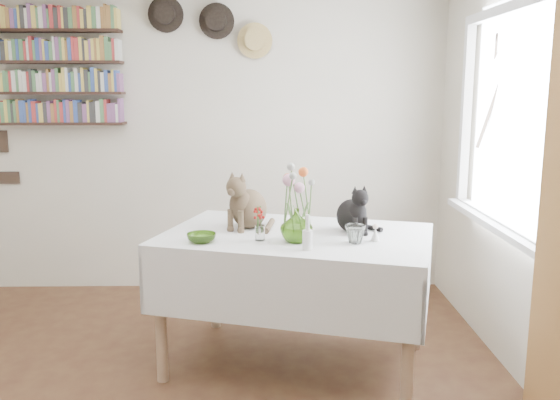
{
  "coord_description": "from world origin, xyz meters",
  "views": [
    {
      "loc": [
        0.57,
        -2.65,
        1.67
      ],
      "look_at": [
        0.62,
        0.66,
        1.05
      ],
      "focal_mm": 38.0,
      "sensor_mm": 36.0,
      "label": 1
    }
  ],
  "objects_px": {
    "dining_table": "(296,267)",
    "bookshelf_unit": "(59,67)",
    "tabby_cat": "(249,198)",
    "black_cat": "(352,207)",
    "flower_vase": "(297,225)"
  },
  "relations": [
    {
      "from": "dining_table",
      "to": "black_cat",
      "type": "relative_size",
      "value": 5.92
    },
    {
      "from": "tabby_cat",
      "to": "flower_vase",
      "type": "height_order",
      "value": "tabby_cat"
    },
    {
      "from": "tabby_cat",
      "to": "flower_vase",
      "type": "distance_m",
      "value": 0.47
    },
    {
      "from": "black_cat",
      "to": "bookshelf_unit",
      "type": "relative_size",
      "value": 0.3
    },
    {
      "from": "black_cat",
      "to": "tabby_cat",
      "type": "bearing_deg",
      "value": 151.35
    },
    {
      "from": "tabby_cat",
      "to": "bookshelf_unit",
      "type": "xyz_separation_m",
      "value": [
        -1.54,
        1.23,
        0.83
      ]
    },
    {
      "from": "dining_table",
      "to": "bookshelf_unit",
      "type": "bearing_deg",
      "value": 142.44
    },
    {
      "from": "tabby_cat",
      "to": "bookshelf_unit",
      "type": "relative_size",
      "value": 0.36
    },
    {
      "from": "flower_vase",
      "to": "dining_table",
      "type": "bearing_deg",
      "value": 87.36
    },
    {
      "from": "dining_table",
      "to": "tabby_cat",
      "type": "height_order",
      "value": "tabby_cat"
    },
    {
      "from": "bookshelf_unit",
      "to": "flower_vase",
      "type": "bearing_deg",
      "value": -41.4
    },
    {
      "from": "tabby_cat",
      "to": "dining_table",
      "type": "bearing_deg",
      "value": 1.73
    },
    {
      "from": "bookshelf_unit",
      "to": "dining_table",
      "type": "bearing_deg",
      "value": -37.56
    },
    {
      "from": "black_cat",
      "to": "bookshelf_unit",
      "type": "distance_m",
      "value": 2.69
    },
    {
      "from": "black_cat",
      "to": "bookshelf_unit",
      "type": "height_order",
      "value": "bookshelf_unit"
    }
  ]
}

